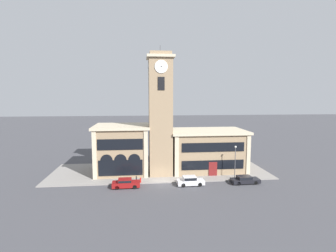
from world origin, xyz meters
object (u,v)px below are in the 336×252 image
at_px(parked_car_near, 126,183).
at_px(street_lamp, 235,157).
at_px(parked_car_mid, 190,181).
at_px(fire_hydrant, 141,180).
at_px(parked_car_far, 245,179).
at_px(bollard, 136,179).

xyz_separation_m(parked_car_near, street_lamp, (18.37, 2.13, 3.18)).
relative_size(parked_car_mid, fire_hydrant, 5.02).
bearing_deg(parked_car_far, parked_car_mid, 178.22).
bearing_deg(parked_car_far, street_lamp, 112.08).
bearing_deg(fire_hydrant, parked_car_mid, -11.93).
bearing_deg(parked_car_near, street_lamp, 4.82).
bearing_deg(street_lamp, bollard, -179.27).
height_order(street_lamp, fire_hydrant, street_lamp).
bearing_deg(fire_hydrant, parked_car_far, -5.63).
xyz_separation_m(parked_car_far, street_lamp, (-0.94, 2.13, 3.25)).
xyz_separation_m(street_lamp, bollard, (-16.75, -0.21, -3.24)).
bearing_deg(parked_car_near, fire_hydrant, 34.33).
distance_m(parked_car_near, fire_hydrant, 2.85).
height_order(parked_car_mid, fire_hydrant, parked_car_mid).
distance_m(parked_car_near, parked_car_far, 19.31).
distance_m(parked_car_mid, fire_hydrant, 8.11).
bearing_deg(bollard, parked_car_far, -6.18).
bearing_deg(street_lamp, parked_car_far, -66.14).
bearing_deg(parked_car_far, bollard, 172.04).
height_order(parked_car_far, street_lamp, street_lamp).
distance_m(parked_car_near, bollard, 2.51).
bearing_deg(parked_car_near, parked_car_mid, -1.78).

